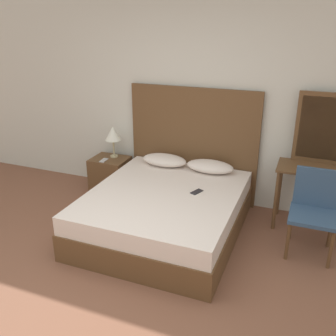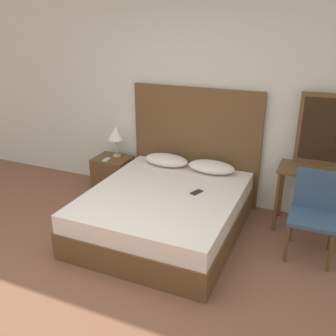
{
  "view_description": "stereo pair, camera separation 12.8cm",
  "coord_description": "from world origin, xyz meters",
  "px_view_note": "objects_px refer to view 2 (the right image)",
  "views": [
    {
      "loc": [
        1.48,
        -2.09,
        2.3
      ],
      "look_at": [
        0.07,
        1.49,
        0.76
      ],
      "focal_mm": 40.0,
      "sensor_mm": 36.0,
      "label": 1
    },
    {
      "loc": [
        1.6,
        -2.04,
        2.3
      ],
      "look_at": [
        0.07,
        1.49,
        0.76
      ],
      "focal_mm": 40.0,
      "sensor_mm": 36.0,
      "label": 2
    }
  ],
  "objects_px": {
    "vanity_desk": "(316,183)",
    "chair": "(314,209)",
    "phone_on_bed": "(197,192)",
    "phone_on_nightstand": "(106,160)",
    "table_lamp": "(116,134)",
    "bed": "(165,212)",
    "nightstand": "(113,174)"
  },
  "relations": [
    {
      "from": "bed",
      "to": "phone_on_bed",
      "type": "distance_m",
      "value": 0.44
    },
    {
      "from": "bed",
      "to": "phone_on_bed",
      "type": "bearing_deg",
      "value": 19.92
    },
    {
      "from": "bed",
      "to": "nightstand",
      "type": "xyz_separation_m",
      "value": [
        -1.13,
        0.73,
        -0.0
      ]
    },
    {
      "from": "nightstand",
      "to": "vanity_desk",
      "type": "bearing_deg",
      "value": -0.38
    },
    {
      "from": "bed",
      "to": "vanity_desk",
      "type": "height_order",
      "value": "vanity_desk"
    },
    {
      "from": "bed",
      "to": "phone_on_nightstand",
      "type": "xyz_separation_m",
      "value": [
        -1.16,
        0.63,
        0.25
      ]
    },
    {
      "from": "nightstand",
      "to": "vanity_desk",
      "type": "xyz_separation_m",
      "value": [
        2.66,
        -0.02,
        0.35
      ]
    },
    {
      "from": "bed",
      "to": "phone_on_nightstand",
      "type": "distance_m",
      "value": 1.34
    },
    {
      "from": "nightstand",
      "to": "phone_on_bed",
      "type": "bearing_deg",
      "value": -22.74
    },
    {
      "from": "vanity_desk",
      "to": "chair",
      "type": "xyz_separation_m",
      "value": [
        0.02,
        -0.47,
        -0.09
      ]
    },
    {
      "from": "vanity_desk",
      "to": "bed",
      "type": "bearing_deg",
      "value": -155.01
    },
    {
      "from": "phone_on_nightstand",
      "to": "vanity_desk",
      "type": "relative_size",
      "value": 0.19
    },
    {
      "from": "bed",
      "to": "phone_on_bed",
      "type": "relative_size",
      "value": 11.56
    },
    {
      "from": "nightstand",
      "to": "chair",
      "type": "xyz_separation_m",
      "value": [
        2.68,
        -0.49,
        0.26
      ]
    },
    {
      "from": "nightstand",
      "to": "vanity_desk",
      "type": "height_order",
      "value": "vanity_desk"
    },
    {
      "from": "bed",
      "to": "vanity_desk",
      "type": "relative_size",
      "value": 2.28
    },
    {
      "from": "table_lamp",
      "to": "bed",
      "type": "bearing_deg",
      "value": -36.62
    },
    {
      "from": "phone_on_bed",
      "to": "phone_on_nightstand",
      "type": "distance_m",
      "value": 1.57
    },
    {
      "from": "table_lamp",
      "to": "phone_on_nightstand",
      "type": "height_order",
      "value": "table_lamp"
    },
    {
      "from": "phone_on_bed",
      "to": "phone_on_nightstand",
      "type": "relative_size",
      "value": 1.06
    },
    {
      "from": "phone_on_nightstand",
      "to": "table_lamp",
      "type": "bearing_deg",
      "value": 72.31
    },
    {
      "from": "bed",
      "to": "chair",
      "type": "relative_size",
      "value": 2.18
    },
    {
      "from": "nightstand",
      "to": "chair",
      "type": "relative_size",
      "value": 0.56
    },
    {
      "from": "table_lamp",
      "to": "vanity_desk",
      "type": "bearing_deg",
      "value": -2.17
    },
    {
      "from": "phone_on_bed",
      "to": "phone_on_nightstand",
      "type": "height_order",
      "value": "phone_on_bed"
    },
    {
      "from": "vanity_desk",
      "to": "nightstand",
      "type": "bearing_deg",
      "value": 179.62
    },
    {
      "from": "phone_on_nightstand",
      "to": "chair",
      "type": "distance_m",
      "value": 2.74
    },
    {
      "from": "bed",
      "to": "table_lamp",
      "type": "bearing_deg",
      "value": 143.38
    },
    {
      "from": "nightstand",
      "to": "phone_on_nightstand",
      "type": "relative_size",
      "value": 3.18
    },
    {
      "from": "phone_on_bed",
      "to": "vanity_desk",
      "type": "bearing_deg",
      "value": 26.33
    },
    {
      "from": "phone_on_bed",
      "to": "nightstand",
      "type": "distance_m",
      "value": 1.61
    },
    {
      "from": "nightstand",
      "to": "table_lamp",
      "type": "relative_size",
      "value": 1.13
    }
  ]
}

